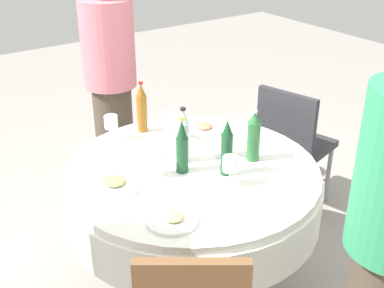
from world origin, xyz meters
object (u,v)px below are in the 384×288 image
chair_west (292,140)px  wine_glass_right (169,121)px  bottle_clear_rear (183,137)px  person_mid (111,81)px  bottle_dark_green_left (227,148)px  bottle_amber_inner (142,109)px  wine_glass_left (222,137)px  dining_table (192,194)px  plate_north (114,184)px  bottle_green_mid (254,137)px  plate_south (172,219)px  bottle_dark_green_right (182,148)px  wine_glass_north (154,159)px  plate_outer (203,128)px  wine_glass_east (230,165)px  wine_glass_west (111,123)px

chair_west → wine_glass_right: bearing=-108.3°
bottle_clear_rear → person_mid: person_mid is taller
bottle_dark_green_left → bottle_amber_inner: bearing=7.7°
wine_glass_left → wine_glass_right: wine_glass_right is taller
wine_glass_right → dining_table: bearing=168.2°
plate_north → chair_west: size_ratio=0.29×
bottle_green_mid → bottle_dark_green_left: (-0.04, 0.20, 0.01)m
bottle_amber_inner → plate_south: (-0.83, 0.34, -0.12)m
bottle_dark_green_right → wine_glass_north: bottle_dark_green_right is taller
dining_table → chair_west: size_ratio=1.47×
bottle_dark_green_left → plate_north: bottle_dark_green_left is taller
dining_table → person_mid: bearing=-6.1°
bottle_green_mid → plate_outer: (0.42, -0.00, -0.11)m
bottle_amber_inner → plate_outer: bottle_amber_inner is taller
plate_outer → chair_west: bearing=-95.6°
bottle_clear_rear → wine_glass_east: bearing=-172.0°
plate_north → chair_west: (0.19, -1.35, -0.23)m
wine_glass_west → plate_outer: bearing=-109.8°
bottle_dark_green_right → dining_table: bearing=-86.0°
bottle_green_mid → wine_glass_right: bottle_green_mid is taller
bottle_green_mid → dining_table: bearing=71.0°
bottle_dark_green_left → bottle_dark_green_right: 0.21m
bottle_clear_rear → plate_south: (-0.41, 0.33, -0.12)m
dining_table → bottle_clear_rear: bearing=-3.8°
wine_glass_right → chair_west: size_ratio=0.19×
wine_glass_north → chair_west: wine_glass_north is taller
bottle_amber_inner → plate_north: size_ratio=1.16×
bottle_dark_green_left → wine_glass_north: 0.34m
dining_table → bottle_amber_inner: size_ratio=4.40×
wine_glass_right → plate_north: bearing=118.3°
wine_glass_east → wine_glass_north: size_ratio=1.09×
bottle_amber_inner → wine_glass_left: (-0.50, -0.17, -0.02)m
bottle_dark_green_left → bottle_dark_green_right: bearing=49.2°
plate_south → bottle_amber_inner: bearing=-22.1°
bottle_amber_inner → plate_south: bottle_amber_inner is taller
wine_glass_west → chair_west: bearing=-101.8°
bottle_green_mid → wine_glass_north: (0.14, 0.49, -0.03)m
bottle_dark_green_left → dining_table: bearing=35.5°
wine_glass_left → plate_north: wine_glass_left is taller
person_mid → bottle_dark_green_left: bearing=-84.7°
bottle_dark_green_left → wine_glass_north: bottle_dark_green_left is taller
plate_north → plate_south: 0.39m
wine_glass_right → person_mid: (0.79, -0.05, -0.02)m
wine_glass_west → wine_glass_north: 0.46m
wine_glass_right → chair_west: bearing=-93.3°
bottle_green_mid → wine_glass_east: size_ratio=1.83×
wine_glass_east → bottle_dark_green_left: bearing=-28.8°
bottle_green_mid → person_mid: person_mid is taller
bottle_dark_green_left → chair_west: size_ratio=0.34×
wine_glass_west → person_mid: bearing=-26.5°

